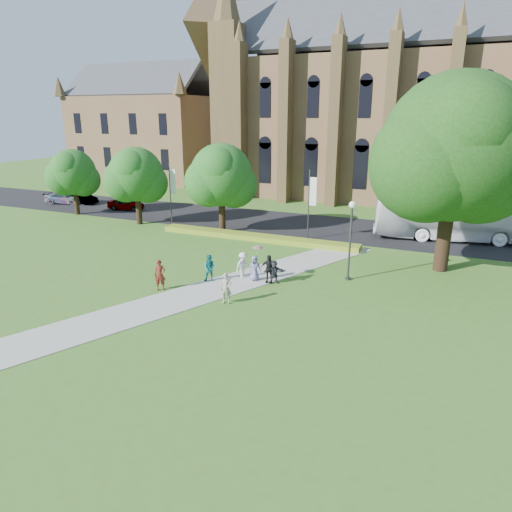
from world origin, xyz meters
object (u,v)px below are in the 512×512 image
at_px(tour_coach, 453,219).
at_px(car_1, 84,198).
at_px(streetlamp, 351,231).
at_px(car_2, 64,198).
at_px(car_0, 126,204).
at_px(pedestrian_0, 160,275).
at_px(large_tree, 455,148).

bearing_deg(tour_coach, car_1, 79.88).
relative_size(streetlamp, tour_coach, 0.40).
bearing_deg(car_2, streetlamp, -125.22).
height_order(tour_coach, car_0, tour_coach).
bearing_deg(pedestrian_0, car_1, 111.88).
relative_size(car_1, pedestrian_0, 2.08).
bearing_deg(streetlamp, car_2, 161.47).
bearing_deg(large_tree, car_0, 166.62).
distance_m(car_2, pedestrian_0, 33.27).
distance_m(large_tree, pedestrian_0, 20.58).
bearing_deg(pedestrian_0, car_0, 103.81).
distance_m(large_tree, car_2, 44.46).
xyz_separation_m(tour_coach, car_1, (-41.40, 0.10, -1.18)).
bearing_deg(pedestrian_0, car_2, 115.54).
xyz_separation_m(large_tree, car_0, (-33.68, 8.01, -7.65)).
height_order(streetlamp, pedestrian_0, streetlamp).
bearing_deg(pedestrian_0, streetlamp, 2.78).
bearing_deg(tour_coach, car_0, 81.65).
height_order(streetlamp, car_2, streetlamp).
relative_size(car_1, car_2, 0.88).
xyz_separation_m(car_2, pedestrian_0, (27.27, -19.07, 0.32)).
relative_size(tour_coach, pedestrian_0, 6.90).
bearing_deg(streetlamp, car_1, 159.01).
bearing_deg(car_0, streetlamp, -124.88).
xyz_separation_m(tour_coach, pedestrian_0, (-16.28, -19.97, -0.86)).
relative_size(tour_coach, car_2, 2.93).
distance_m(tour_coach, car_0, 34.22).
bearing_deg(car_2, car_0, -107.13).
distance_m(car_0, car_1, 7.29).
bearing_deg(car_0, large_tree, -114.32).
height_order(car_0, car_1, car_0).
bearing_deg(large_tree, tour_coach, 86.77).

